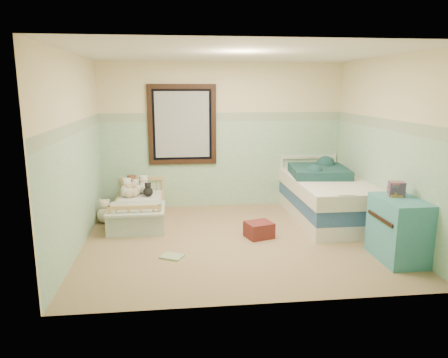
{
  "coord_description": "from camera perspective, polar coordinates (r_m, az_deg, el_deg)",
  "views": [
    {
      "loc": [
        -0.83,
        -5.55,
        2.08
      ],
      "look_at": [
        -0.14,
        0.35,
        0.79
      ],
      "focal_mm": 34.14,
      "sensor_mm": 36.0,
      "label": 1
    }
  ],
  "objects": [
    {
      "name": "plush_bed_white",
      "position": [
        7.31,
        -10.66,
        -1.1
      ],
      "size": [
        0.21,
        0.21,
        0.21
      ],
      "primitive_type": "sphere",
      "color": "silver",
      "rests_on": "toddler_mattress"
    },
    {
      "name": "floor",
      "position": [
        5.99,
        1.78,
        -8.21
      ],
      "size": [
        4.2,
        3.6,
        0.02
      ],
      "primitive_type": "cube",
      "color": "#8D6C4F",
      "rests_on": "ground"
    },
    {
      "name": "red_pillow",
      "position": [
        6.05,
        4.71,
        -6.79
      ],
      "size": [
        0.43,
        0.4,
        0.22
      ],
      "primitive_type": "cube",
      "rotation": [
        0.0,
        0.0,
        0.3
      ],
      "color": "maroon",
      "rests_on": "floor"
    },
    {
      "name": "extra_plush_3",
      "position": [
        7.22,
        -11.78,
        -1.42
      ],
      "size": [
        0.18,
        0.18,
        0.18
      ],
      "primitive_type": "sphere",
      "color": "silver",
      "rests_on": "toddler_mattress"
    },
    {
      "name": "book_stack",
      "position": [
        5.61,
        22.1,
        -1.26
      ],
      "size": [
        0.21,
        0.18,
        0.18
      ],
      "primitive_type": "cube",
      "rotation": [
        0.0,
        0.0,
        -0.24
      ],
      "color": "#503736",
      "rests_on": "dresser"
    },
    {
      "name": "twin_mattress",
      "position": [
        6.91,
        13.71,
        -0.92
      ],
      "size": [
        1.08,
        2.11,
        0.22
      ],
      "primitive_type": "cube",
      "color": "silver",
      "rests_on": "twin_boxspring"
    },
    {
      "name": "wall_front",
      "position": [
        3.93,
        5.71,
        -0.02
      ],
      "size": [
        4.2,
        0.04,
        2.5
      ],
      "primitive_type": "cube",
      "color": "beige",
      "rests_on": "floor"
    },
    {
      "name": "extra_plush_0",
      "position": [
        7.08,
        -12.65,
        -1.82
      ],
      "size": [
        0.16,
        0.16,
        0.16
      ],
      "primitive_type": "sphere",
      "color": "#CBAF8C",
      "rests_on": "toddler_mattress"
    },
    {
      "name": "patchwork_quilt",
      "position": [
        6.4,
        -11.66,
        -3.9
      ],
      "size": [
        0.82,
        0.76,
        0.03
      ],
      "primitive_type": "cube",
      "color": "#6F99BF",
      "rests_on": "toddler_mattress"
    },
    {
      "name": "wall_right",
      "position": [
        6.33,
        21.08,
        3.88
      ],
      "size": [
        0.04,
        3.6,
        2.5
      ],
      "primitive_type": "cube",
      "color": "beige",
      "rests_on": "floor"
    },
    {
      "name": "border_strip",
      "position": [
        7.4,
        -0.16,
        8.31
      ],
      "size": [
        4.2,
        0.01,
        0.15
      ],
      "primitive_type": "cube",
      "color": "#3D6142",
      "rests_on": "wall_back"
    },
    {
      "name": "extra_plush_2",
      "position": [
        7.23,
        -12.35,
        -1.45
      ],
      "size": [
        0.18,
        0.18,
        0.18
      ],
      "primitive_type": "sphere",
      "color": "black",
      "rests_on": "toddler_mattress"
    },
    {
      "name": "extra_plush_1",
      "position": [
        7.25,
        -12.47,
        -1.55
      ],
      "size": [
        0.15,
        0.15,
        0.15
      ],
      "primitive_type": "sphere",
      "color": "black",
      "rests_on": "toddler_mattress"
    },
    {
      "name": "plush_bed_dark",
      "position": [
        7.1,
        -10.13,
        -1.7
      ],
      "size": [
        0.16,
        0.16,
        0.16
      ],
      "primitive_type": "sphere",
      "color": "black",
      "rests_on": "toddler_mattress"
    },
    {
      "name": "dresser",
      "position": [
        5.62,
        22.34,
        -6.27
      ],
      "size": [
        0.48,
        0.77,
        0.77
      ],
      "primitive_type": "cube",
      "color": "teal",
      "rests_on": "floor"
    },
    {
      "name": "twin_bed_frame",
      "position": [
        7.02,
        13.53,
        -4.42
      ],
      "size": [
        1.04,
        2.07,
        0.22
      ],
      "primitive_type": "cube",
      "color": "white",
      "rests_on": "floor"
    },
    {
      "name": "ceiling",
      "position": [
        5.63,
        1.96,
        16.61
      ],
      "size": [
        4.2,
        3.6,
        0.02
      ],
      "primitive_type": "cube",
      "color": "silver",
      "rests_on": "wall_back"
    },
    {
      "name": "plush_bed_tan",
      "position": [
        7.11,
        -11.98,
        -1.68
      ],
      "size": [
        0.18,
        0.18,
        0.18
      ],
      "primitive_type": "sphere",
      "color": "#CBAF8C",
      "rests_on": "toddler_mattress"
    },
    {
      "name": "plush_bed_brown",
      "position": [
        7.33,
        -12.22,
        -1.11
      ],
      "size": [
        0.22,
        0.22,
        0.22
      ],
      "primitive_type": "sphere",
      "color": "brown",
      "rests_on": "toddler_mattress"
    },
    {
      "name": "extra_plush_4",
      "position": [
        7.12,
        -12.83,
        -1.52
      ],
      "size": [
        0.22,
        0.22,
        0.22
      ],
      "primitive_type": "sphere",
      "color": "silver",
      "rests_on": "toddler_mattress"
    },
    {
      "name": "teal_blanket",
      "position": [
        7.13,
        12.58,
        1.02
      ],
      "size": [
        0.97,
        1.02,
        0.14
      ],
      "primitive_type": "cube",
      "rotation": [
        0.0,
        0.0,
        -0.11
      ],
      "color": "#183A3F",
      "rests_on": "twin_mattress"
    },
    {
      "name": "wall_left",
      "position": [
        5.75,
        -19.34,
        3.25
      ],
      "size": [
        0.04,
        3.6,
        2.5
      ],
      "primitive_type": "cube",
      "color": "beige",
      "rests_on": "floor"
    },
    {
      "name": "window_frame",
      "position": [
        7.34,
        -5.62,
        7.24
      ],
      "size": [
        1.16,
        0.06,
        1.36
      ],
      "primitive_type": "cube",
      "color": "black",
      "rests_on": "wall_back"
    },
    {
      "name": "toddler_mattress",
      "position": [
        6.87,
        -11.3,
        -3.42
      ],
      "size": [
        0.69,
        1.45,
        0.12
      ],
      "primitive_type": "cube",
      "color": "white",
      "rests_on": "toddler_bed_frame"
    },
    {
      "name": "floor_book",
      "position": [
        5.43,
        -6.98,
        -10.26
      ],
      "size": [
        0.33,
        0.3,
        0.02
      ],
      "primitive_type": "cube",
      "rotation": [
        0.0,
        0.0,
        -0.48
      ],
      "color": "yellow",
      "rests_on": "floor"
    },
    {
      "name": "wainscot_mint",
      "position": [
        7.5,
        -0.16,
        2.01
      ],
      "size": [
        4.2,
        0.01,
        1.5
      ],
      "primitive_type": "cube",
      "color": "#83A987",
      "rests_on": "floor"
    },
    {
      "name": "window_blinds",
      "position": [
        7.35,
        -5.62,
        7.25
      ],
      "size": [
        0.92,
        0.01,
        1.12
      ],
      "primitive_type": "cube",
      "color": "#B3B3AF",
      "rests_on": "window_frame"
    },
    {
      "name": "plush_floor_tan",
      "position": [
        6.62,
        -12.96,
        -5.32
      ],
      "size": [
        0.24,
        0.24,
        0.24
      ],
      "primitive_type": "sphere",
      "color": "#CBAF8C",
      "rests_on": "floor"
    },
    {
      "name": "wall_back",
      "position": [
        7.44,
        -0.17,
        5.82
      ],
      "size": [
        4.2,
        0.04,
        2.5
      ],
      "primitive_type": "cube",
      "color": "beige",
      "rests_on": "floor"
    },
    {
      "name": "twin_boxspring",
      "position": [
        6.96,
        13.62,
        -2.69
      ],
      "size": [
        1.04,
        2.07,
        0.22
      ],
      "primitive_type": "cube",
      "color": "navy",
      "rests_on": "twin_bed_frame"
    },
    {
      "name": "plush_floor_cream",
      "position": [
        6.92,
        -15.64,
        -4.63
      ],
      "size": [
        0.25,
        0.25,
        0.25
      ],
      "primitive_type": "sphere",
      "color": "beige",
      "rests_on": "floor"
    },
    {
      "name": "toddler_bed_frame",
      "position": [
        6.92,
        -11.25,
        -4.67
      ],
      "size": [
        0.76,
        1.52,
        0.19
      ],
      "primitive_type": "cube",
      "color": "#A17E4D",
      "rests_on": "floor"
    }
  ]
}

